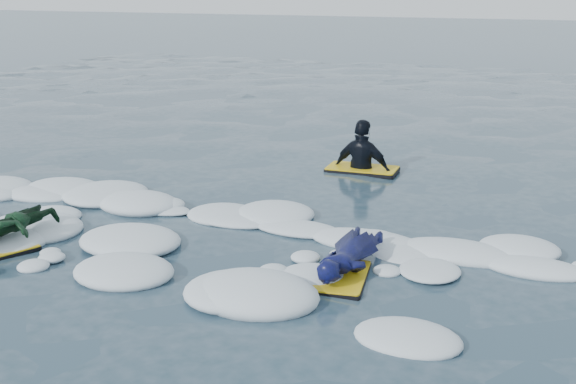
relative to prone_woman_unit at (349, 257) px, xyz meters
name	(u,v)px	position (x,y,z in m)	size (l,w,h in m)	color
ground	(152,267)	(-2.04, -0.64, -0.19)	(120.00, 120.00, 0.00)	#182F3B
foam_band	(199,237)	(-2.04, 0.39, -0.19)	(12.00, 3.10, 0.30)	silver
prone_woman_unit	(349,257)	(0.00, 0.00, 0.00)	(0.67, 1.47, 0.36)	black
prone_child_unit	(14,231)	(-3.80, -0.79, 0.03)	(0.66, 1.19, 0.42)	black
waiting_rider_unit	(362,172)	(-1.15, 4.16, -0.17)	(1.18, 0.70, 1.72)	black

